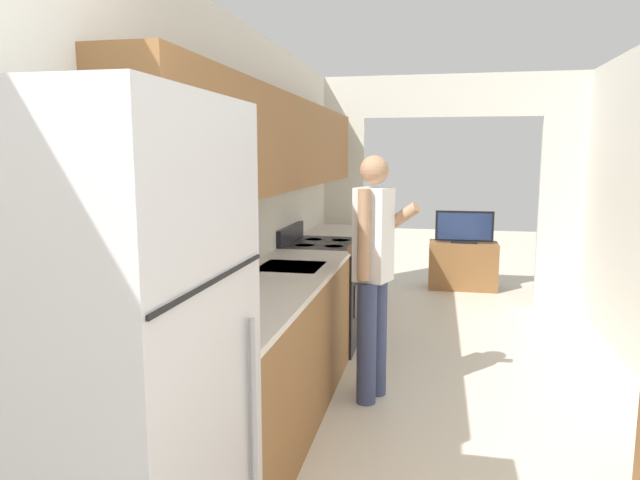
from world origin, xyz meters
The scene contains 8 objects.
wall_left centered at (-1.34, 2.53, 1.45)m, with size 0.38×7.88×2.50m.
wall_far_with_doorway centered at (0.00, 5.51, 1.46)m, with size 3.18×0.06×2.50m.
counter_left centered at (-1.09, 2.89, 0.45)m, with size 0.62×4.23×0.90m.
refrigerator centered at (-1.05, 0.55, 0.91)m, with size 0.70×0.80×1.81m.
range_oven centered at (-1.08, 3.88, 0.45)m, with size 0.66×0.79×1.04m.
person centered at (-0.53, 2.80, 0.88)m, with size 0.52×0.45×1.65m.
tv_cabinet centered at (0.21, 6.26, 0.29)m, with size 0.82×0.42×0.58m.
television centered at (0.21, 6.22, 0.77)m, with size 0.69×0.16×0.39m.
Camera 1 is at (-0.12, -0.90, 1.65)m, focal length 32.00 mm.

